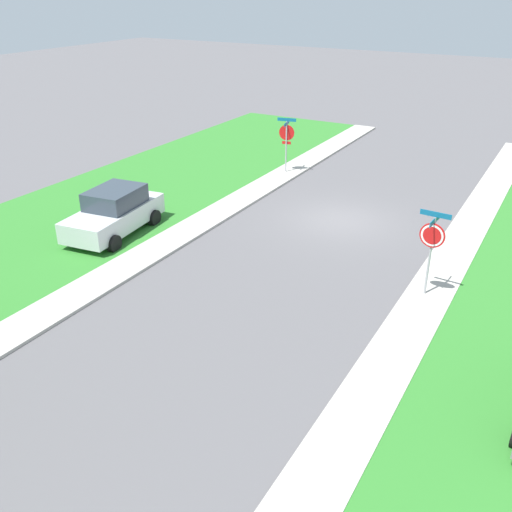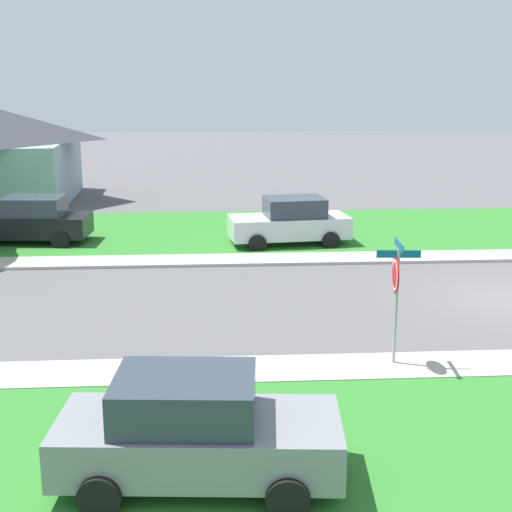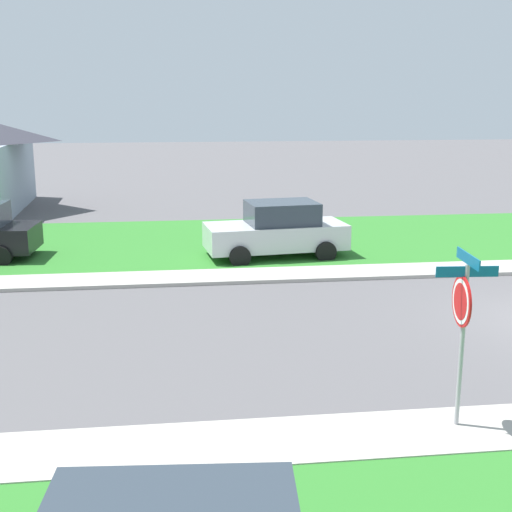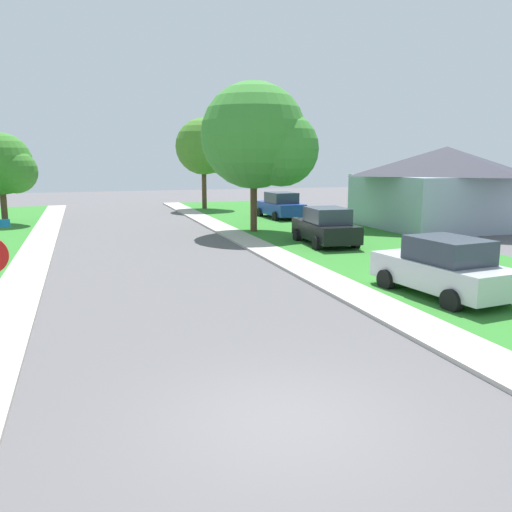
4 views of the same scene
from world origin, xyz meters
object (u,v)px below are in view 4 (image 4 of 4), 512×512
(car_blue_near_corner, at_px, (280,206))
(tree_across_left, at_px, (207,148))
(car_silver_far_down_street, at_px, (443,268))
(car_black_behind_trees, at_px, (326,227))
(tree_sidewalk_far, at_px, (261,139))
(tree_sidewalk_near, at_px, (4,166))
(house_right_setback, at_px, (445,186))

(car_blue_near_corner, xyz_separation_m, tree_across_left, (-3.05, 7.86, 3.81))
(car_silver_far_down_street, distance_m, car_black_behind_trees, 9.51)
(car_black_behind_trees, bearing_deg, tree_sidewalk_far, 106.49)
(tree_across_left, distance_m, tree_sidewalk_far, 13.78)
(car_blue_near_corner, bearing_deg, tree_sidewalk_near, 173.41)
(car_silver_far_down_street, relative_size, car_black_behind_trees, 1.02)
(car_silver_far_down_street, bearing_deg, tree_sidewalk_near, 122.01)
(car_blue_near_corner, bearing_deg, car_silver_far_down_street, -97.54)
(car_blue_near_corner, distance_m, car_black_behind_trees, 11.03)
(car_blue_near_corner, xyz_separation_m, car_silver_far_down_street, (-2.69, -20.34, 0.00))
(tree_across_left, bearing_deg, car_black_behind_trees, -86.43)
(car_silver_far_down_street, xyz_separation_m, house_right_setback, (10.06, 13.34, 1.50))
(car_silver_far_down_street, distance_m, tree_sidewalk_near, 26.39)
(tree_across_left, height_order, tree_sidewalk_far, tree_sidewalk_far)
(car_blue_near_corner, distance_m, tree_sidewalk_far, 7.91)
(house_right_setback, bearing_deg, car_black_behind_trees, -157.38)
(tree_sidewalk_far, bearing_deg, car_black_behind_trees, -73.51)
(car_silver_far_down_street, relative_size, tree_across_left, 0.64)
(tree_across_left, bearing_deg, house_right_setback, -54.97)
(tree_sidewalk_far, bearing_deg, tree_sidewalk_near, 149.44)
(car_blue_near_corner, bearing_deg, house_right_setback, -43.55)
(tree_sidewalk_near, bearing_deg, car_silver_far_down_street, -57.99)
(tree_across_left, xyz_separation_m, tree_sidewalk_far, (-0.30, -13.78, 0.25))
(tree_sidewalk_far, xyz_separation_m, house_right_setback, (10.72, -1.10, -2.55))
(tree_across_left, bearing_deg, car_blue_near_corner, -68.78)
(tree_across_left, relative_size, house_right_setback, 0.75)
(car_black_behind_trees, bearing_deg, car_blue_near_corner, 80.16)
(car_silver_far_down_street, bearing_deg, tree_sidewalk_far, 92.61)
(car_silver_far_down_street, height_order, car_black_behind_trees, same)
(car_blue_near_corner, height_order, tree_sidewalk_far, tree_sidewalk_far)
(tree_sidewalk_far, distance_m, house_right_setback, 11.08)
(car_black_behind_trees, height_order, tree_across_left, tree_across_left)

